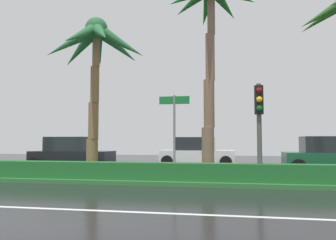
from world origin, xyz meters
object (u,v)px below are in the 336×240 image
(car_in_traffic_second, at_px, (197,152))
(palm_tree_centre, at_px, (211,15))
(car_in_traffic_third, at_px, (330,155))
(palm_tree_centre_left, at_px, (96,50))
(traffic_signal_median_right, at_px, (259,114))
(car_in_traffic_leading, at_px, (72,154))
(street_name_sign, at_px, (174,125))

(car_in_traffic_second, bearing_deg, palm_tree_centre, -79.23)
(palm_tree_centre, distance_m, car_in_traffic_third, 8.74)
(palm_tree_centre_left, bearing_deg, palm_tree_centre, 10.11)
(traffic_signal_median_right, xyz_separation_m, car_in_traffic_leading, (-9.37, 5.29, -1.59))
(car_in_traffic_second, bearing_deg, palm_tree_centre_left, -114.31)
(traffic_signal_median_right, height_order, car_in_traffic_second, traffic_signal_median_right)
(car_in_traffic_leading, bearing_deg, car_in_traffic_third, 1.21)
(palm_tree_centre_left, relative_size, traffic_signal_median_right, 1.92)
(palm_tree_centre_left, bearing_deg, car_in_traffic_leading, 125.70)
(car_in_traffic_leading, height_order, car_in_traffic_third, same)
(palm_tree_centre_left, xyz_separation_m, car_in_traffic_third, (9.91, 4.64, -4.33))
(car_in_traffic_leading, distance_m, car_in_traffic_third, 13.05)
(traffic_signal_median_right, distance_m, car_in_traffic_second, 8.87)
(palm_tree_centre, relative_size, car_in_traffic_leading, 1.87)
(street_name_sign, xyz_separation_m, car_in_traffic_third, (6.61, 5.31, -1.25))
(car_in_traffic_second, height_order, car_in_traffic_third, same)
(traffic_signal_median_right, relative_size, car_in_traffic_leading, 0.76)
(street_name_sign, xyz_separation_m, car_in_traffic_second, (0.00, 7.97, -1.25))
(palm_tree_centre_left, bearing_deg, traffic_signal_median_right, -8.38)
(palm_tree_centre_left, xyz_separation_m, palm_tree_centre, (4.54, 0.81, 1.40))
(car_in_traffic_leading, relative_size, car_in_traffic_third, 1.00)
(car_in_traffic_leading, height_order, car_in_traffic_second, same)
(car_in_traffic_third, bearing_deg, palm_tree_centre_left, -154.89)
(car_in_traffic_second, distance_m, car_in_traffic_third, 7.13)
(traffic_signal_median_right, relative_size, street_name_sign, 1.10)
(car_in_traffic_leading, bearing_deg, traffic_signal_median_right, -29.44)
(palm_tree_centre_left, relative_size, palm_tree_centre, 0.79)
(traffic_signal_median_right, distance_m, street_name_sign, 2.96)
(palm_tree_centre, xyz_separation_m, car_in_traffic_leading, (-7.68, 3.56, -5.73))
(street_name_sign, height_order, car_in_traffic_third, street_name_sign)
(car_in_traffic_second, bearing_deg, traffic_signal_median_right, -70.41)
(car_in_traffic_third, bearing_deg, street_name_sign, -141.23)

